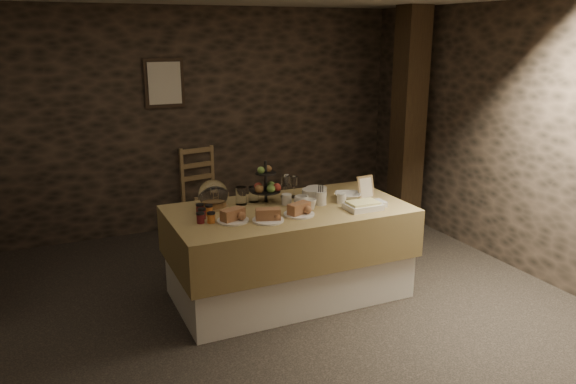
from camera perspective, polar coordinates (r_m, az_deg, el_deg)
name	(u,v)px	position (r m, az deg, el deg)	size (l,w,h in m)	color
ground_plane	(259,317)	(4.83, -2.98, -12.52)	(5.50, 5.00, 0.01)	black
room_shell	(256,133)	(4.31, -3.27, 6.05)	(5.52, 5.02, 2.60)	black
buffet_table	(289,245)	(5.02, 0.08, -5.44)	(2.08, 1.10, 0.82)	white
chair	(203,194)	(6.81, -8.61, -0.16)	(0.53, 0.51, 0.77)	olive
timber_column	(408,121)	(6.78, 12.12, 7.06)	(0.30, 0.30, 2.60)	black
framed_picture	(164,83)	(6.60, -12.46, 10.76)	(0.45, 0.04, 0.55)	#2E2016
plate_stack_a	(312,195)	(5.13, 2.48, -0.26)	(0.19, 0.19, 0.10)	silver
plate_stack_b	(316,192)	(5.25, 2.90, 0.03)	(0.20, 0.20, 0.09)	silver
cutlery_holder	(321,198)	(4.99, 3.34, -0.62)	(0.10, 0.10, 0.12)	silver
cup_a	(301,202)	(4.90, 1.37, -0.99)	(0.13, 0.13, 0.10)	silver
cup_b	(311,204)	(4.85, 2.32, -1.25)	(0.10, 0.10, 0.09)	silver
mug_c	(287,199)	(4.99, -0.14, -0.74)	(0.09, 0.09, 0.10)	silver
mug_d	(341,198)	(5.05, 5.45, -0.62)	(0.08, 0.08, 0.09)	silver
bowl	(348,196)	(5.18, 6.08, -0.42)	(0.24, 0.24, 0.06)	silver
cake_dome	(213,196)	(4.93, -7.60, -0.40)	(0.26, 0.26, 0.26)	olive
fruit_stand	(267,186)	(5.04, -2.18, 0.58)	(0.27, 0.27, 0.38)	black
bread_platter_left	(233,217)	(4.56, -5.63, -2.51)	(0.26, 0.26, 0.11)	silver
bread_platter_center	(268,216)	(4.55, -2.04, -2.49)	(0.26, 0.26, 0.11)	silver
bread_platter_right	(299,210)	(4.70, 1.12, -1.89)	(0.26, 0.26, 0.11)	silver
jam_jars	(204,214)	(4.66, -8.48, -2.26)	(0.18, 0.32, 0.07)	maroon
tart_dish	(363,206)	(4.90, 7.62, -1.38)	(0.30, 0.22, 0.07)	silver
square_dish	(377,204)	(5.01, 8.99, -1.16)	(0.14, 0.14, 0.04)	silver
menu_frame	(366,188)	(5.25, 7.91, 0.45)	(0.17, 0.02, 0.22)	olive
storage_jar_a	(241,196)	(5.00, -4.77, -0.38)	(0.10, 0.10, 0.16)	white
storage_jar_b	(254,194)	(5.07, -3.51, -0.23)	(0.09, 0.09, 0.14)	white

